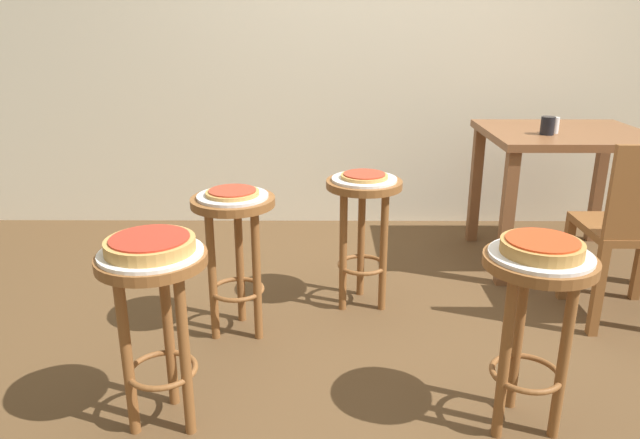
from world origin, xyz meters
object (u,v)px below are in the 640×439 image
(serving_plate_middle, at_px, (151,253))
(stool_rear, at_px, (363,215))
(serving_plate_foreground, at_px, (541,255))
(condiment_shaker, at_px, (555,125))
(pizza_rear, at_px, (364,176))
(stool_leftside, at_px, (235,236))
(serving_plate_leftside, at_px, (233,196))
(wooden_chair, at_px, (637,226))
(pizza_foreground, at_px, (542,247))
(pizza_leftside, at_px, (232,192))
(pizza_middle, at_px, (150,244))
(stool_middle, at_px, (156,303))
(dining_table, at_px, (563,154))
(stool_foreground, at_px, (534,306))
(cup_near_edge, at_px, (548,126))
(serving_plate_rear, at_px, (364,179))

(serving_plate_middle, bearing_deg, stool_rear, 51.10)
(serving_plate_foreground, xyz_separation_m, condiment_shaker, (0.54, 1.40, 0.16))
(serving_plate_foreground, distance_m, pizza_rear, 1.04)
(serving_plate_middle, relative_size, stool_leftside, 0.53)
(serving_plate_leftside, height_order, wooden_chair, wooden_chair)
(pizza_foreground, bearing_deg, condiment_shaker, 68.89)
(pizza_leftside, bearing_deg, serving_plate_foreground, -31.30)
(serving_plate_middle, height_order, wooden_chair, wooden_chair)
(pizza_leftside, relative_size, stool_rear, 0.35)
(pizza_middle, bearing_deg, serving_plate_middle, 0.00)
(pizza_middle, height_order, serving_plate_leftside, pizza_middle)
(stool_leftside, bearing_deg, stool_middle, -104.81)
(dining_table, bearing_deg, stool_foreground, -113.24)
(serving_plate_middle, height_order, condiment_shaker, condiment_shaker)
(stool_foreground, relative_size, serving_plate_foreground, 1.95)
(serving_plate_leftside, relative_size, wooden_chair, 0.35)
(pizza_foreground, bearing_deg, dining_table, 66.76)
(pizza_leftside, bearing_deg, stool_rear, 26.13)
(pizza_leftside, distance_m, condiment_shaker, 1.77)
(pizza_middle, height_order, stool_rear, pizza_middle)
(pizza_rear, relative_size, cup_near_edge, 2.32)
(stool_foreground, distance_m, pizza_foreground, 0.20)
(pizza_rear, bearing_deg, stool_rear, -63.43)
(pizza_leftside, height_order, serving_plate_rear, pizza_leftside)
(stool_middle, bearing_deg, stool_foreground, -0.60)
(wooden_chair, bearing_deg, pizza_leftside, -176.92)
(pizza_middle, bearing_deg, condiment_shaker, 38.34)
(stool_foreground, bearing_deg, stool_rear, 118.10)
(pizza_leftside, distance_m, stool_rear, 0.65)
(pizza_middle, height_order, dining_table, dining_table)
(pizza_middle, relative_size, pizza_leftside, 1.27)
(stool_rear, xyz_separation_m, cup_near_edge, (0.97, 0.45, 0.34))
(stool_foreground, distance_m, stool_rear, 1.04)
(serving_plate_rear, bearing_deg, pizza_rear, 90.00)
(serving_plate_middle, relative_size, dining_table, 0.38)
(serving_plate_rear, xyz_separation_m, condiment_shaker, (1.03, 0.49, 0.16))
(pizza_foreground, relative_size, serving_plate_middle, 0.77)
(cup_near_edge, bearing_deg, wooden_chair, -71.99)
(serving_plate_middle, height_order, pizza_leftside, pizza_leftside)
(serving_plate_middle, xyz_separation_m, pizza_middle, (0.00, 0.00, 0.03))
(stool_leftside, xyz_separation_m, cup_near_edge, (1.54, 0.72, 0.34))
(serving_plate_foreground, bearing_deg, cup_near_edge, 70.33)
(stool_foreground, bearing_deg, pizza_middle, 179.40)
(serving_plate_middle, relative_size, stool_rear, 0.53)
(stool_foreground, height_order, pizza_middle, pizza_middle)
(stool_rear, bearing_deg, serving_plate_leftside, -153.87)
(dining_table, bearing_deg, pizza_rear, -153.37)
(stool_leftside, distance_m, serving_plate_leftside, 0.17)
(condiment_shaker, bearing_deg, stool_middle, -141.66)
(serving_plate_rear, relative_size, pizza_rear, 1.38)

